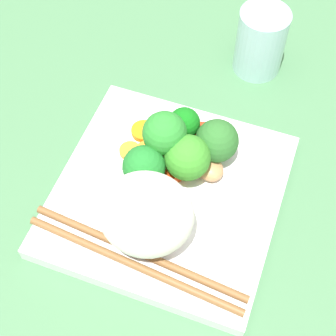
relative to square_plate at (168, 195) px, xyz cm
name	(u,v)px	position (x,y,z in cm)	size (l,w,h in cm)	color
ground_plane	(168,204)	(0.00, 0.00, -1.97)	(110.00, 110.00, 2.00)	#427149
square_plate	(168,195)	(0.00, 0.00, 0.00)	(24.12, 24.12, 1.94)	white
rice_mound	(151,216)	(0.47, -5.71, 5.42)	(9.46, 8.45, 8.90)	white
broccoli_floret_0	(187,158)	(1.17, 2.62, 4.51)	(5.03, 5.03, 6.18)	#578F45
broccoli_floret_1	(144,167)	(-2.77, -0.04, 4.25)	(4.63, 4.63, 5.67)	#589338
broccoli_floret_2	(165,135)	(-1.87, 3.73, 5.65)	(4.83, 4.83, 7.62)	#76BA5F
broccoli_floret_3	(184,124)	(-0.83, 6.95, 4.18)	(3.62, 3.62, 5.37)	#66A252
broccoli_floret_4	(217,141)	(3.31, 6.11, 4.17)	(4.84, 4.84, 5.74)	#55943F
carrot_slice_0	(165,140)	(-2.85, 6.02, 1.35)	(3.00, 3.00, 0.76)	#FA9D31
carrot_slice_1	(174,199)	(1.03, -0.97, 1.35)	(2.39, 2.39, 0.75)	orange
carrot_slice_2	(130,151)	(-6.00, 3.17, 1.23)	(2.47, 2.47, 0.52)	orange
carrot_slice_3	(148,151)	(-4.11, 3.93, 1.18)	(2.87, 2.87, 0.41)	orange
carrot_slice_4	(143,131)	(-5.66, 6.30, 1.32)	(2.88, 2.88, 0.70)	orange
pepper_chunk_0	(204,134)	(1.27, 8.12, 1.92)	(2.77, 2.11, 1.89)	red
pepper_chunk_1	(169,173)	(-0.55, 1.79, 1.68)	(2.51, 2.16, 1.42)	red
chicken_piece_0	(190,151)	(0.61, 4.99, 2.27)	(3.75, 2.76, 2.61)	tan
chicken_piece_1	(158,188)	(-0.94, -0.49, 1.83)	(2.96, 2.72, 1.71)	tan
chicken_piece_2	(210,168)	(3.41, 3.89, 1.95)	(3.50, 2.93, 1.96)	#B37F51
chopstick_pair	(133,257)	(-0.35, -8.79, 1.38)	(23.90, 3.48, 0.83)	brown
drinking_glass	(261,42)	(3.30, 23.54, 3.48)	(6.32, 6.32, 8.89)	#ACD8DB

